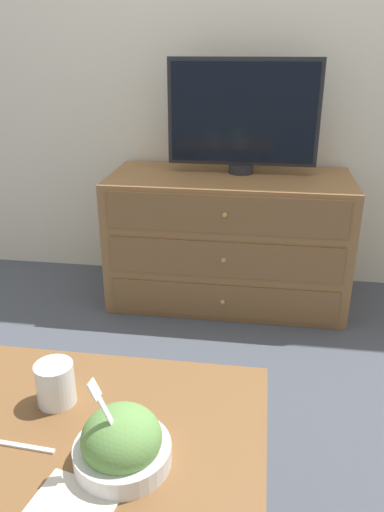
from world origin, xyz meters
The scene contains 9 objects.
ground_plane centered at (0.00, 0.00, 0.00)m, with size 12.00×12.00×0.00m, color #474C56.
wall_back centered at (0.00, 0.03, 1.30)m, with size 12.00×0.05×2.60m.
dresser centered at (-0.02, -0.30, 0.33)m, with size 1.18×0.55×0.66m.
tv centered at (0.02, -0.22, 0.94)m, with size 0.72×0.12×0.54m.
coffee_table centered at (-0.19, -1.94, 0.42)m, with size 0.73×0.64×0.50m.
takeout_bowl centered at (-0.10, -1.97, 0.54)m, with size 0.19×0.19×0.20m.
drink_cup centered at (-0.30, -1.81, 0.54)m, with size 0.09×0.09×0.10m.
napkin centered at (-0.17, -2.09, 0.50)m, with size 0.18×0.18×0.00m.
knife centered at (-0.34, -1.96, 0.50)m, with size 0.18×0.02×0.00m.
Camera 1 is at (0.14, -2.68, 1.25)m, focal length 35.00 mm.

